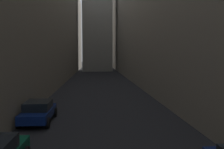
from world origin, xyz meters
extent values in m
plane|color=black|center=(0.00, 48.00, 0.00)|extent=(264.00, 264.00, 0.00)
cube|color=#756B5B|center=(-13.03, 50.00, 11.17)|extent=(15.05, 108.00, 22.33)
cube|color=gray|center=(11.15, 50.00, 12.23)|extent=(11.29, 108.00, 24.45)
cube|color=navy|center=(-4.40, 26.40, 0.61)|extent=(1.75, 4.40, 0.55)
cube|color=black|center=(-4.40, 26.38, 1.16)|extent=(1.61, 2.19, 0.55)
cylinder|color=black|center=(-5.28, 27.89, 0.33)|extent=(0.22, 0.66, 0.66)
cylinder|color=black|center=(-3.52, 27.89, 0.33)|extent=(0.22, 0.66, 0.66)
cylinder|color=black|center=(-5.28, 24.90, 0.33)|extent=(0.22, 0.66, 0.66)
cylinder|color=black|center=(-3.52, 24.90, 0.33)|extent=(0.22, 0.66, 0.66)
camera|label=1|loc=(-0.58, 8.89, 4.50)|focal=41.93mm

